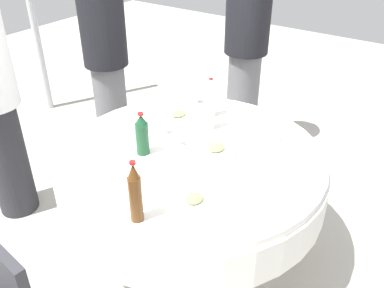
% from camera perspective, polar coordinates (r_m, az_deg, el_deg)
% --- Properties ---
extents(ground_plane, '(10.00, 10.00, 0.00)m').
position_cam_1_polar(ground_plane, '(2.75, 0.00, -14.32)').
color(ground_plane, '#B7B2A8').
extents(dining_table, '(1.47, 1.47, 0.74)m').
position_cam_1_polar(dining_table, '(2.36, 0.00, -4.22)').
color(dining_table, white).
rests_on(dining_table, ground_plane).
extents(bottle_clear_front, '(0.06, 0.06, 0.31)m').
position_cam_1_polar(bottle_clear_front, '(2.45, 2.37, 5.03)').
color(bottle_clear_front, silver).
rests_on(bottle_clear_front, dining_table).
extents(bottle_brown_north, '(0.06, 0.06, 0.30)m').
position_cam_1_polar(bottle_brown_north, '(1.78, -7.74, -6.68)').
color(bottle_brown_north, '#593314').
rests_on(bottle_brown_north, dining_table).
extents(bottle_clear_outer, '(0.06, 0.06, 0.25)m').
position_cam_1_polar(bottle_clear_outer, '(2.61, 2.51, 6.16)').
color(bottle_clear_outer, silver).
rests_on(bottle_clear_outer, dining_table).
extents(bottle_dark_green_west, '(0.07, 0.07, 0.24)m').
position_cam_1_polar(bottle_dark_green_west, '(2.24, -6.82, 1.25)').
color(bottle_dark_green_west, '#194728').
rests_on(bottle_dark_green_west, dining_table).
extents(wine_glass_west, '(0.07, 0.07, 0.14)m').
position_cam_1_polar(wine_glass_west, '(2.30, -1.68, 2.06)').
color(wine_glass_west, white).
rests_on(wine_glass_west, dining_table).
extents(wine_glass_left, '(0.08, 0.08, 0.14)m').
position_cam_1_polar(wine_glass_left, '(2.78, 0.73, 7.48)').
color(wine_glass_left, white).
rests_on(wine_glass_left, dining_table).
extents(wine_glass_rear, '(0.07, 0.07, 0.14)m').
position_cam_1_polar(wine_glass_rear, '(2.42, -3.52, 3.33)').
color(wine_glass_rear, white).
rests_on(wine_glass_rear, dining_table).
extents(plate_south, '(0.23, 0.23, 0.04)m').
position_cam_1_polar(plate_south, '(2.64, -1.91, 3.91)').
color(plate_south, white).
rests_on(plate_south, dining_table).
extents(plate_mid, '(0.22, 0.22, 0.02)m').
position_cam_1_polar(plate_mid, '(2.46, 9.37, 1.19)').
color(plate_mid, white).
rests_on(plate_mid, dining_table).
extents(plate_far, '(0.20, 0.20, 0.04)m').
position_cam_1_polar(plate_far, '(1.93, 0.29, -7.73)').
color(plate_far, white).
rests_on(plate_far, dining_table).
extents(plate_inner, '(0.23, 0.23, 0.04)m').
position_cam_1_polar(plate_inner, '(2.29, 3.27, -0.76)').
color(plate_inner, white).
rests_on(plate_inner, dining_table).
extents(knife_north, '(0.18, 0.05, 0.00)m').
position_cam_1_polar(knife_north, '(2.35, -12.43, -0.86)').
color(knife_north, silver).
rests_on(knife_north, dining_table).
extents(folded_napkin, '(0.15, 0.15, 0.02)m').
position_cam_1_polar(folded_napkin, '(2.49, -9.17, 1.75)').
color(folded_napkin, white).
rests_on(folded_napkin, dining_table).
extents(person_front, '(0.34, 0.34, 1.57)m').
position_cam_1_polar(person_front, '(3.36, -11.58, 10.88)').
color(person_front, slate).
rests_on(person_front, ground_plane).
extents(person_north, '(0.34, 0.34, 1.60)m').
position_cam_1_polar(person_north, '(3.38, 7.28, 11.65)').
color(person_north, slate).
rests_on(person_north, ground_plane).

